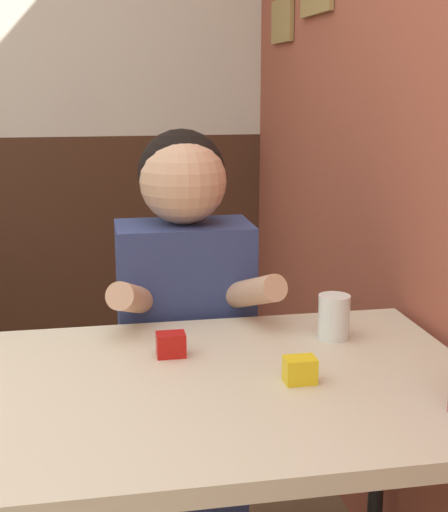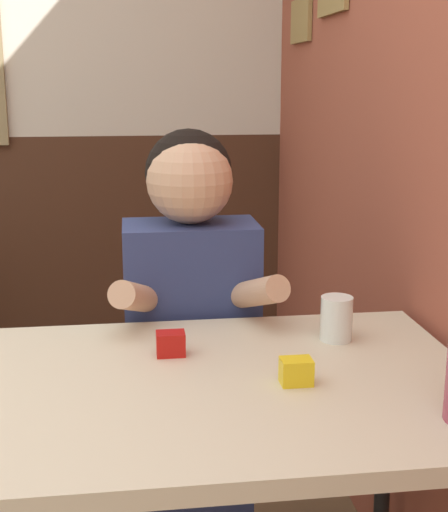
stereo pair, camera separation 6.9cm
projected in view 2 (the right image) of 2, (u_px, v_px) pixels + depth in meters
name	position (u px, v px, depth m)	size (l,w,h in m)	color
brick_wall_right	(379.00, 76.00, 2.04)	(0.08, 4.40, 2.70)	#9E4C38
back_wall	(4.00, 76.00, 3.06)	(5.39, 0.09, 2.70)	beige
main_table	(208.00, 417.00, 1.39)	(1.06, 0.72, 0.78)	beige
person_seated	(192.00, 347.00, 1.87)	(0.42, 0.41, 1.22)	navy
glass_center	(336.00, 318.00, 1.57)	(0.07, 0.07, 0.10)	silver
condiment_ketchup	(171.00, 344.00, 1.49)	(0.06, 0.04, 0.05)	#B7140F
condiment_mustard	(296.00, 371.00, 1.35)	(0.06, 0.04, 0.05)	yellow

